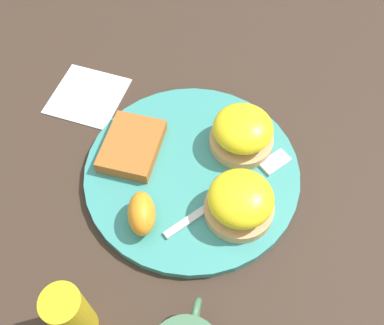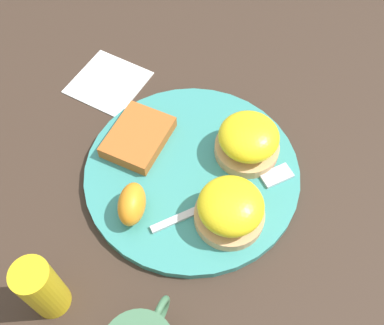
% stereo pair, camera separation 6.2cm
% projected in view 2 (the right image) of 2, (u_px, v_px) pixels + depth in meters
% --- Properties ---
extents(ground_plane, '(1.10, 1.10, 0.00)m').
position_uv_depth(ground_plane, '(192.00, 175.00, 0.65)').
color(ground_plane, '#38281E').
extents(plate, '(0.31, 0.31, 0.01)m').
position_uv_depth(plate, '(192.00, 173.00, 0.64)').
color(plate, teal).
rests_on(plate, ground_plane).
extents(sandwich_benedict_left, '(0.09, 0.09, 0.06)m').
position_uv_depth(sandwich_benedict_left, '(230.00, 209.00, 0.57)').
color(sandwich_benedict_left, tan).
rests_on(sandwich_benedict_left, plate).
extents(sandwich_benedict_right, '(0.09, 0.09, 0.06)m').
position_uv_depth(sandwich_benedict_right, '(248.00, 140.00, 0.63)').
color(sandwich_benedict_right, tan).
rests_on(sandwich_benedict_right, plate).
extents(hashbrown_patty, '(0.10, 0.08, 0.02)m').
position_uv_depth(hashbrown_patty, '(138.00, 137.00, 0.66)').
color(hashbrown_patty, '#B45C24').
rests_on(hashbrown_patty, plate).
extents(orange_wedge, '(0.07, 0.05, 0.04)m').
position_uv_depth(orange_wedge, '(132.00, 204.00, 0.58)').
color(orange_wedge, orange).
rests_on(orange_wedge, plate).
extents(fork, '(0.17, 0.15, 0.00)m').
position_uv_depth(fork, '(233.00, 195.00, 0.61)').
color(fork, silver).
rests_on(fork, plate).
extents(napkin, '(0.12, 0.12, 0.00)m').
position_uv_depth(napkin, '(108.00, 82.00, 0.74)').
color(napkin, white).
rests_on(napkin, ground_plane).
extents(condiment_bottle, '(0.04, 0.04, 0.10)m').
position_uv_depth(condiment_bottle, '(42.00, 289.00, 0.51)').
color(condiment_bottle, gold).
rests_on(condiment_bottle, ground_plane).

